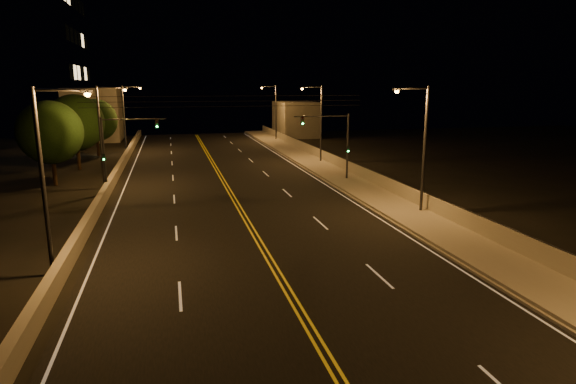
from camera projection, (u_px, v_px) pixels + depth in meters
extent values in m
cube|color=black|center=(250.00, 226.00, 30.18)|extent=(18.00, 120.00, 0.02)
cube|color=gray|center=(407.00, 213.00, 32.66)|extent=(3.60, 120.00, 0.30)
cube|color=gray|center=(381.00, 216.00, 32.24)|extent=(0.14, 120.00, 0.15)
cube|color=gray|center=(429.00, 202.00, 32.91)|extent=(0.30, 120.00, 1.00)
cube|color=gray|center=(84.00, 229.00, 27.83)|extent=(0.45, 120.00, 0.93)
cube|color=slate|center=(295.00, 119.00, 82.52)|extent=(6.00, 10.00, 5.88)
cube|color=slate|center=(94.00, 115.00, 75.32)|extent=(8.00, 8.00, 8.19)
cylinder|color=black|center=(430.00, 195.00, 32.79)|extent=(0.06, 120.00, 0.06)
cube|color=silver|center=(104.00, 235.00, 28.17)|extent=(0.12, 116.00, 0.00)
cube|color=silver|center=(376.00, 217.00, 32.18)|extent=(0.12, 116.00, 0.00)
cube|color=gold|center=(247.00, 226.00, 30.14)|extent=(0.12, 116.00, 0.00)
cube|color=gold|center=(252.00, 225.00, 30.21)|extent=(0.12, 116.00, 0.00)
cube|color=silver|center=(180.00, 296.00, 20.12)|extent=(0.12, 3.00, 0.00)
cube|color=silver|center=(176.00, 233.00, 28.65)|extent=(0.12, 3.00, 0.00)
cube|color=silver|center=(174.00, 199.00, 37.19)|extent=(0.12, 3.00, 0.00)
cube|color=silver|center=(173.00, 178.00, 45.72)|extent=(0.12, 3.00, 0.00)
cube|color=silver|center=(172.00, 163.00, 54.25)|extent=(0.12, 3.00, 0.00)
cube|color=silver|center=(171.00, 153.00, 62.78)|extent=(0.12, 3.00, 0.00)
cube|color=silver|center=(171.00, 144.00, 71.31)|extent=(0.12, 3.00, 0.00)
cube|color=silver|center=(170.00, 138.00, 79.84)|extent=(0.12, 3.00, 0.00)
cube|color=silver|center=(379.00, 276.00, 22.22)|extent=(0.12, 3.00, 0.00)
cube|color=silver|center=(320.00, 223.00, 30.75)|extent=(0.12, 3.00, 0.00)
cube|color=silver|center=(287.00, 193.00, 39.28)|extent=(0.12, 3.00, 0.00)
cube|color=silver|center=(266.00, 174.00, 47.81)|extent=(0.12, 3.00, 0.00)
cube|color=silver|center=(251.00, 160.00, 56.34)|extent=(0.12, 3.00, 0.00)
cube|color=silver|center=(240.00, 150.00, 64.87)|extent=(0.12, 3.00, 0.00)
cube|color=silver|center=(231.00, 143.00, 73.41)|extent=(0.12, 3.00, 0.00)
cube|color=silver|center=(225.00, 137.00, 81.94)|extent=(0.12, 3.00, 0.00)
cylinder|color=#2D2D33|center=(424.00, 152.00, 31.92)|extent=(0.20, 0.20, 8.58)
cylinder|color=#2D2D33|center=(413.00, 88.00, 30.76)|extent=(2.20, 0.12, 0.12)
cube|color=#2D2D33|center=(397.00, 89.00, 30.52)|extent=(0.50, 0.25, 0.14)
sphere|color=#FF9E2D|center=(397.00, 91.00, 30.54)|extent=(0.28, 0.28, 0.28)
cylinder|color=#2D2D33|center=(321.00, 125.00, 53.29)|extent=(0.20, 0.20, 8.58)
cylinder|color=#2D2D33|center=(312.00, 87.00, 52.13)|extent=(2.20, 0.12, 0.12)
cube|color=#2D2D33|center=(302.00, 88.00, 51.89)|extent=(0.50, 0.25, 0.14)
sphere|color=#FF9E2D|center=(302.00, 89.00, 51.91)|extent=(0.28, 0.28, 0.28)
cylinder|color=#2D2D33|center=(276.00, 113.00, 75.47)|extent=(0.20, 0.20, 8.58)
cylinder|color=#2D2D33|center=(269.00, 86.00, 74.32)|extent=(2.20, 0.12, 0.12)
cube|color=#2D2D33|center=(262.00, 87.00, 74.07)|extent=(0.50, 0.25, 0.14)
sphere|color=#FF9E2D|center=(262.00, 88.00, 74.10)|extent=(0.28, 0.28, 0.28)
cylinder|color=#2D2D33|center=(43.00, 184.00, 21.50)|extent=(0.20, 0.20, 8.58)
cylinder|color=#2D2D33|center=(60.00, 90.00, 20.86)|extent=(2.20, 0.12, 0.12)
cube|color=#2D2D33|center=(87.00, 91.00, 21.13)|extent=(0.50, 0.25, 0.14)
sphere|color=#FF9E2D|center=(87.00, 94.00, 21.15)|extent=(0.28, 0.28, 0.28)
cylinder|color=#2D2D33|center=(101.00, 138.00, 40.18)|extent=(0.20, 0.20, 8.58)
cylinder|color=#2D2D33|center=(111.00, 88.00, 39.53)|extent=(2.20, 0.12, 0.12)
cube|color=#2D2D33|center=(125.00, 88.00, 39.80)|extent=(0.50, 0.25, 0.14)
sphere|color=#FF9E2D|center=(125.00, 90.00, 39.83)|extent=(0.28, 0.28, 0.28)
cylinder|color=#2D2D33|center=(124.00, 120.00, 62.05)|extent=(0.20, 0.20, 8.58)
cylinder|color=#2D2D33|center=(131.00, 87.00, 61.40)|extent=(2.20, 0.12, 0.12)
cube|color=#2D2D33|center=(140.00, 87.00, 61.67)|extent=(0.50, 0.25, 0.14)
sphere|color=#FF9E2D|center=(140.00, 88.00, 61.70)|extent=(0.28, 0.28, 0.28)
cylinder|color=#2D2D33|center=(347.00, 148.00, 43.50)|extent=(0.18, 0.18, 6.15)
cylinder|color=#2D2D33|center=(322.00, 116.00, 42.29)|extent=(5.00, 0.10, 0.10)
cube|color=black|center=(302.00, 121.00, 41.96)|extent=(0.28, 0.18, 0.80)
sphere|color=#19FF4C|center=(303.00, 124.00, 41.91)|extent=(0.14, 0.14, 0.14)
cube|color=black|center=(348.00, 149.00, 43.37)|extent=(0.22, 0.14, 0.55)
cylinder|color=#2D2D33|center=(104.00, 156.00, 38.65)|extent=(0.18, 0.18, 6.15)
cylinder|color=#2D2D33|center=(134.00, 119.00, 38.61)|extent=(5.00, 0.10, 0.10)
cube|color=black|center=(157.00, 123.00, 39.09)|extent=(0.28, 0.18, 0.80)
sphere|color=#19FF4C|center=(157.00, 126.00, 39.04)|extent=(0.14, 0.14, 0.14)
cube|color=black|center=(104.00, 157.00, 38.53)|extent=(0.22, 0.14, 0.55)
cylinder|color=black|center=(228.00, 106.00, 37.66)|extent=(22.00, 0.03, 0.03)
cylinder|color=black|center=(228.00, 101.00, 37.58)|extent=(22.00, 0.03, 0.03)
cylinder|color=black|center=(228.00, 96.00, 37.49)|extent=(22.00, 0.03, 0.03)
cylinder|color=black|center=(54.00, 171.00, 42.04)|extent=(0.36, 0.36, 2.58)
sphere|color=black|center=(50.00, 132.00, 41.31)|extent=(5.45, 5.45, 5.45)
cylinder|color=black|center=(79.00, 157.00, 49.87)|extent=(0.36, 0.36, 2.71)
sphere|color=black|center=(75.00, 123.00, 49.10)|extent=(5.72, 5.72, 5.72)
cylinder|color=black|center=(98.00, 146.00, 59.66)|extent=(0.36, 0.36, 2.45)
sphere|color=black|center=(96.00, 120.00, 58.96)|extent=(5.18, 5.18, 5.18)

